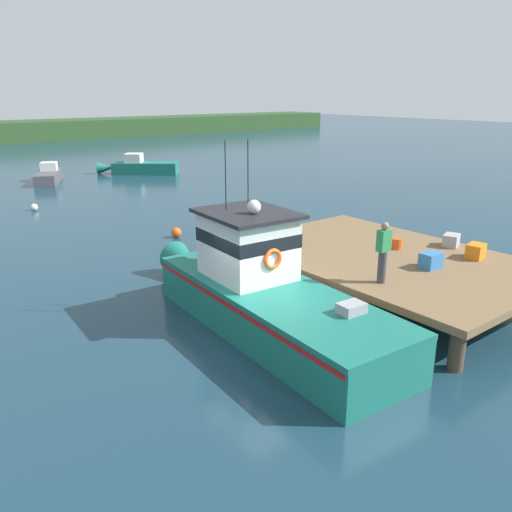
# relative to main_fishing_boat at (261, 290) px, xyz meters

# --- Properties ---
(ground_plane) EXTENTS (200.00, 200.00, 0.00)m
(ground_plane) POSITION_rel_main_fishing_boat_xyz_m (-0.24, -0.44, -1.01)
(ground_plane) COLOR #193847
(dock) EXTENTS (6.00, 9.00, 1.20)m
(dock) POSITION_rel_main_fishing_boat_xyz_m (4.56, -0.44, 0.07)
(dock) COLOR #4C3D2D
(dock) RESTS_ON ground
(main_fishing_boat) EXTENTS (3.09, 9.90, 4.80)m
(main_fishing_boat) POSITION_rel_main_fishing_boat_xyz_m (0.00, 0.00, 0.00)
(main_fishing_boat) COLOR #196B5B
(main_fishing_boat) RESTS_ON ground
(crate_stack_mid_dock) EXTENTS (0.61, 0.46, 0.44)m
(crate_stack_mid_dock) POSITION_rel_main_fishing_boat_xyz_m (4.55, -2.02, 0.42)
(crate_stack_mid_dock) COLOR #3370B2
(crate_stack_mid_dock) RESTS_ON dock
(crate_stack_near_edge) EXTENTS (0.72, 0.62, 0.40)m
(crate_stack_near_edge) POSITION_rel_main_fishing_boat_xyz_m (6.95, -1.16, 0.39)
(crate_stack_near_edge) COLOR #9E9EA3
(crate_stack_near_edge) RESTS_ON dock
(crate_single_by_cleat) EXTENTS (0.67, 0.55, 0.44)m
(crate_single_by_cleat) POSITION_rel_main_fishing_boat_xyz_m (6.40, -2.32, 0.41)
(crate_single_by_cleat) COLOR orange
(crate_single_by_cleat) RESTS_ON dock
(bait_bucket) EXTENTS (0.32, 0.32, 0.34)m
(bait_bucket) POSITION_rel_main_fishing_boat_xyz_m (5.33, -0.26, 0.36)
(bait_bucket) COLOR #E04C19
(bait_bucket) RESTS_ON dock
(deckhand_by_the_boat) EXTENTS (0.36, 0.22, 1.63)m
(deckhand_by_the_boat) POSITION_rel_main_fishing_boat_xyz_m (2.51, -1.90, 1.05)
(deckhand_by_the_boat) COLOR #383842
(deckhand_by_the_boat) RESTS_ON dock
(moored_boat_far_right) EXTENTS (5.41, 4.80, 1.54)m
(moored_boat_far_right) POSITION_rel_main_fishing_boat_xyz_m (9.60, 26.62, -0.48)
(moored_boat_far_right) COLOR #196B5B
(moored_boat_far_right) RESTS_ON ground
(moored_boat_off_the_point) EXTENTS (3.13, 5.10, 1.31)m
(moored_boat_off_the_point) POSITION_rel_main_fishing_boat_xyz_m (3.02, 27.16, -0.56)
(moored_boat_off_the_point) COLOR #4C4C51
(moored_boat_off_the_point) RESTS_ON ground
(mooring_buoy_inshore) EXTENTS (0.37, 0.37, 0.37)m
(mooring_buoy_inshore) POSITION_rel_main_fishing_boat_xyz_m (-0.56, 18.34, -0.82)
(mooring_buoy_inshore) COLOR silver
(mooring_buoy_inshore) RESTS_ON ground
(mooring_buoy_spare_mooring) EXTENTS (0.44, 0.44, 0.44)m
(mooring_buoy_spare_mooring) POSITION_rel_main_fishing_boat_xyz_m (2.64, 9.08, -0.79)
(mooring_buoy_spare_mooring) COLOR #EA5B19
(mooring_buoy_spare_mooring) RESTS_ON ground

